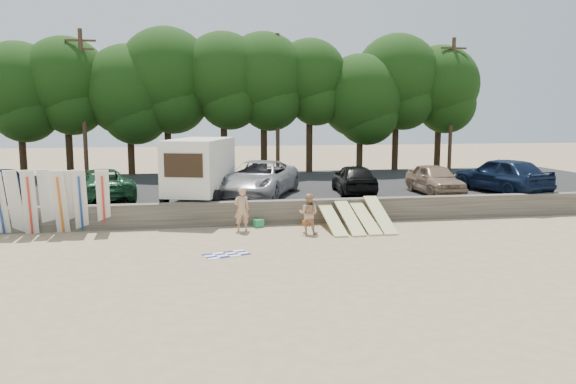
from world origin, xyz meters
name	(u,v)px	position (x,y,z in m)	size (l,w,h in m)	color
ground	(290,239)	(0.00, 0.00, 0.00)	(120.00, 120.00, 0.00)	tan
seawall	(278,212)	(0.00, 3.00, 0.50)	(44.00, 0.50, 1.00)	#6B6356
parking_lot	(257,191)	(0.00, 10.50, 0.35)	(44.00, 14.50, 0.70)	#282828
treeline	(238,82)	(-0.43, 17.42, 6.70)	(33.52, 6.47, 9.50)	#382616
utility_poles	(278,101)	(2.00, 16.00, 5.43)	(25.80, 0.26, 9.00)	#473321
box_trailer	(200,166)	(-3.21, 5.40, 2.28)	(3.54, 4.89, 2.82)	white
car_1	(101,184)	(-7.72, 6.60, 1.42)	(2.39, 5.18, 1.44)	#163E24
car_2	(259,178)	(-0.38, 6.53, 1.54)	(2.80, 6.07, 1.69)	#9B9A9F
car_3	(354,179)	(4.38, 6.47, 1.44)	(1.75, 4.35, 1.48)	black
car_4	(435,179)	(8.25, 5.60, 1.44)	(1.75, 4.35, 1.48)	#96775F
car_5	(502,175)	(11.82, 5.60, 1.60)	(2.13, 5.28, 1.80)	#0E1933
surfboard_upright_1	(15,202)	(-10.30, 2.51, 1.27)	(0.50, 0.06, 2.60)	silver
surfboard_upright_2	(30,202)	(-9.73, 2.41, 1.28)	(0.50, 0.06, 2.60)	silver
surfboard_upright_3	(47,201)	(-9.16, 2.60, 1.28)	(0.50, 0.06, 2.60)	silver
surfboard_upright_4	(60,202)	(-8.61, 2.40, 1.26)	(0.50, 0.06, 2.60)	silver
surfboard_upright_5	(71,201)	(-8.25, 2.56, 1.25)	(0.50, 0.06, 2.60)	silver
surfboard_upright_6	(81,201)	(-7.88, 2.49, 1.26)	(0.50, 0.06, 2.60)	silver
surfboard_upright_7	(103,200)	(-7.03, 2.55, 1.25)	(0.50, 0.06, 2.60)	silver
surfboard_low_0	(332,220)	(1.99, 1.36, 0.41)	(0.56, 3.00, 0.07)	#DCD78A
surfboard_low_1	(350,218)	(2.69, 1.31, 0.48)	(0.56, 3.00, 0.07)	#DCD78A
surfboard_low_2	(365,218)	(3.36, 1.38, 0.44)	(0.56, 3.00, 0.07)	#DCD78A
surfboard_low_3	(380,215)	(3.98, 1.33, 0.57)	(0.56, 3.00, 0.07)	#DCD78A
beachgoer_a	(242,209)	(-1.64, 1.78, 0.88)	(0.64, 0.42, 1.75)	tan
beachgoer_b	(309,214)	(0.89, 0.82, 0.79)	(0.77, 0.60, 1.58)	tan
cooler	(259,223)	(-0.89, 2.40, 0.16)	(0.38, 0.30, 0.32)	#279051
gear_bag	(306,223)	(1.12, 2.40, 0.11)	(0.30, 0.25, 0.22)	#C25E16
beach_towel	(227,254)	(-2.48, -1.95, 0.01)	(1.50, 1.50, 0.00)	white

